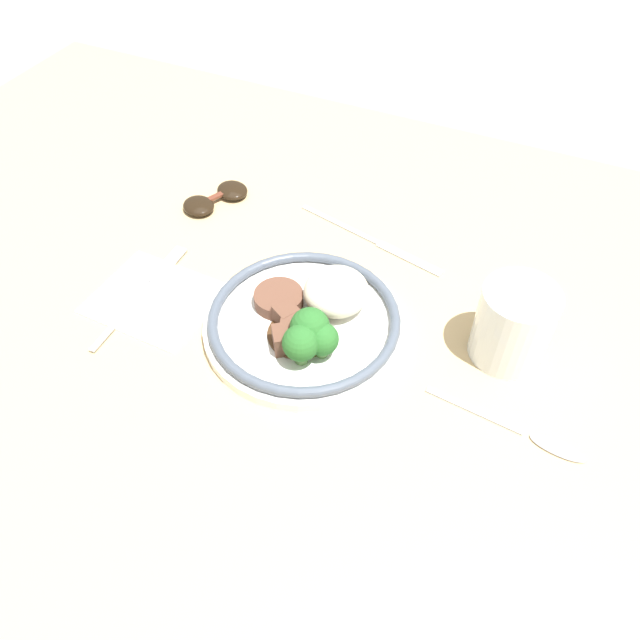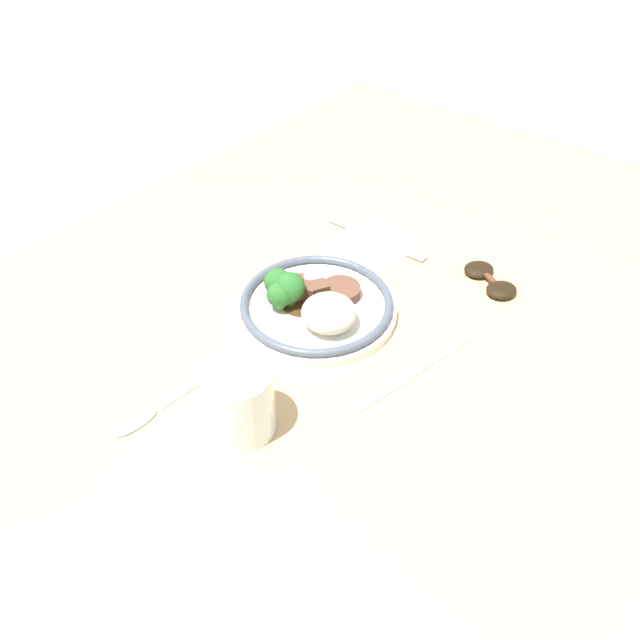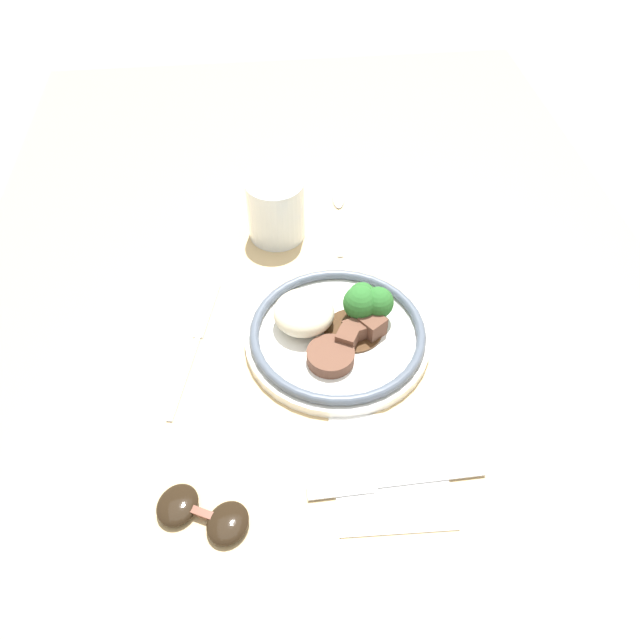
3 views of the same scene
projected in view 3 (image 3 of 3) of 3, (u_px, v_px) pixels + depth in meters
ground_plane at (325, 345)px, 0.82m from camera, size 8.00×8.00×0.00m
dining_table at (325, 337)px, 0.81m from camera, size 1.52×0.96×0.03m
napkin at (390, 470)px, 0.66m from camera, size 0.14×0.12×0.00m
plate at (337, 329)px, 0.77m from camera, size 0.23×0.23×0.07m
juice_glass at (276, 212)px, 0.89m from camera, size 0.08×0.08×0.09m
fork at (379, 485)px, 0.65m from camera, size 0.02×0.19×0.00m
knife at (197, 341)px, 0.78m from camera, size 0.22×0.06×0.00m
spoon at (339, 206)px, 0.97m from camera, size 0.17×0.03×0.01m
sunglasses at (202, 514)px, 0.62m from camera, size 0.08×0.11×0.01m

